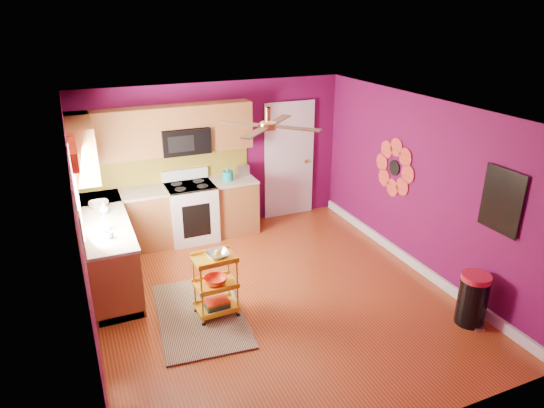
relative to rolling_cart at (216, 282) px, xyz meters
name	(u,v)px	position (x,y,z in m)	size (l,w,h in m)	color
ground	(274,297)	(0.82, 0.09, -0.47)	(5.00, 5.00, 0.00)	maroon
room_envelope	(277,182)	(0.85, 0.09, 1.16)	(4.54, 5.04, 2.52)	#610B44
lower_cabinets	(146,231)	(-0.53, 1.91, -0.03)	(2.81, 2.31, 0.94)	brown
electric_range	(191,211)	(0.27, 2.27, 0.01)	(0.76, 0.66, 1.13)	white
upper_cabinetry	(140,137)	(-0.42, 2.27, 1.33)	(2.80, 2.30, 1.26)	brown
left_window	(74,171)	(-1.40, 1.14, 1.27)	(0.08, 1.35, 1.08)	white
panel_door	(289,161)	(2.17, 2.56, 0.56)	(0.95, 0.11, 2.15)	white
right_wall_art	(438,181)	(3.05, -0.24, 0.98)	(0.04, 2.74, 1.04)	black
ceiling_fan	(268,125)	(0.82, 0.29, 1.82)	(1.01, 1.01, 0.26)	#BF8C3F
shag_rug	(200,314)	(-0.20, 0.07, -0.46)	(1.04, 1.70, 0.02)	black
rolling_cart	(216,282)	(0.00, 0.00, 0.00)	(0.52, 0.39, 0.91)	yellow
trash_can	(473,299)	(2.80, -1.37, -0.14)	(0.44, 0.44, 0.67)	black
teal_kettle	(228,176)	(0.91, 2.25, 0.56)	(0.18, 0.18, 0.21)	teal
toaster	(242,170)	(1.22, 2.41, 0.56)	(0.22, 0.15, 0.18)	beige
soap_bottle_a	(105,223)	(-1.14, 1.04, 0.58)	(0.09, 0.10, 0.21)	#EA3F72
soap_bottle_b	(104,208)	(-1.10, 1.61, 0.56)	(0.13, 0.13, 0.17)	white
counter_dish	(99,204)	(-1.15, 1.91, 0.51)	(0.28, 0.28, 0.07)	white
counter_cup	(109,235)	(-1.12, 0.77, 0.52)	(0.11, 0.11, 0.09)	white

